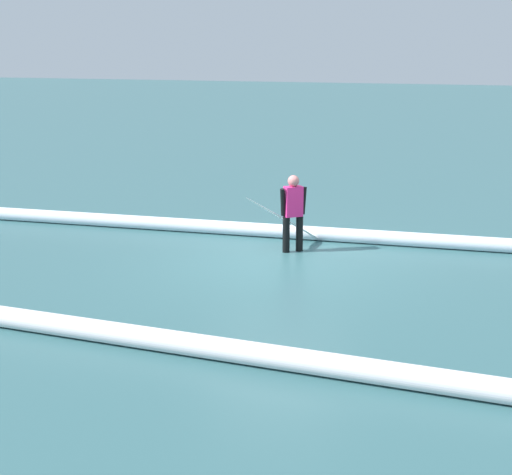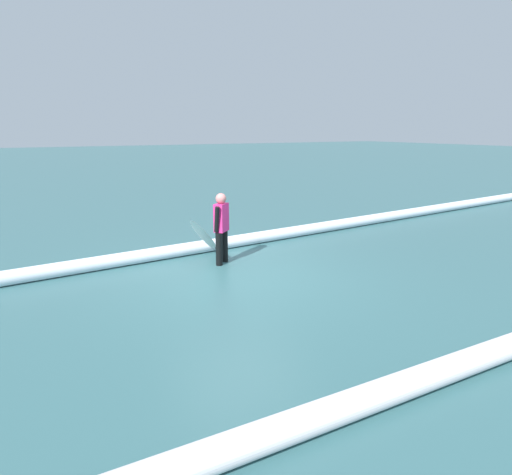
# 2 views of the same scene
# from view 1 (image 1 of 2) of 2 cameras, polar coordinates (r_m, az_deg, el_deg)

# --- Properties ---
(ground_plane) EXTENTS (136.87, 136.87, 0.00)m
(ground_plane) POSITION_cam_1_polar(r_m,az_deg,el_deg) (13.96, 1.50, -1.95)
(ground_plane) COLOR #346064
(surfer) EXTENTS (0.42, 0.46, 1.50)m
(surfer) POSITION_cam_1_polar(r_m,az_deg,el_deg) (14.57, 2.81, 2.13)
(surfer) COLOR black
(surfer) RESTS_ON ground_plane
(surfboard) EXTENTS (1.34, 1.58, 1.12)m
(surfboard) POSITION_cam_1_polar(r_m,az_deg,el_deg) (14.98, 2.20, 1.34)
(surfboard) COLOR white
(surfboard) RESTS_ON ground_plane
(wave_crest_foreground) EXTENTS (25.37, 2.06, 0.29)m
(wave_crest_foreground) POSITION_cam_1_polar(r_m,az_deg,el_deg) (15.49, 7.59, 0.11)
(wave_crest_foreground) COLOR white
(wave_crest_foreground) RESTS_ON ground_plane
(wave_crest_midground) EXTENTS (15.36, 0.71, 0.30)m
(wave_crest_midground) POSITION_cam_1_polar(r_m,az_deg,el_deg) (10.90, -14.87, -6.32)
(wave_crest_midground) COLOR white
(wave_crest_midground) RESTS_ON ground_plane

